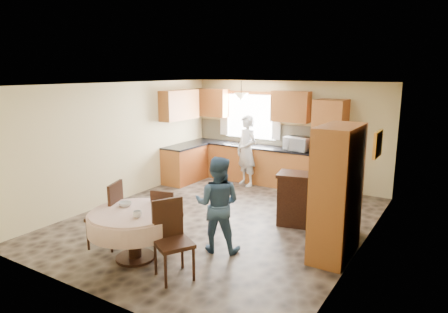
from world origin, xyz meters
name	(u,v)px	position (x,y,z in m)	size (l,w,h in m)	color
floor	(221,220)	(0.00, 0.00, 0.00)	(5.00, 6.00, 0.01)	#6C5C4B
ceiling	(221,84)	(0.00, 0.00, 2.50)	(5.00, 6.00, 0.01)	white
wall_back	(287,133)	(0.00, 3.00, 1.25)	(5.00, 0.02, 2.50)	#D7C589
wall_front	(85,199)	(0.00, -3.00, 1.25)	(5.00, 0.02, 2.50)	#D7C589
wall_left	(122,142)	(-2.50, 0.00, 1.25)	(0.02, 6.00, 2.50)	#D7C589
wall_right	(363,173)	(2.50, 0.00, 1.25)	(0.02, 6.00, 2.50)	#D7C589
window	(250,116)	(-1.00, 2.98, 1.60)	(1.40, 0.03, 1.10)	white
curtain_left	(224,113)	(-1.75, 2.93, 1.65)	(0.22, 0.02, 1.15)	white
curtain_right	(277,116)	(-0.25, 2.93, 1.65)	(0.22, 0.02, 1.15)	white
base_cab_back	(250,164)	(-0.85, 2.70, 0.44)	(3.30, 0.60, 0.88)	#C17633
counter_back	(250,146)	(-0.85, 2.70, 0.90)	(3.30, 0.64, 0.04)	black
base_cab_left	(185,164)	(-2.20, 1.80, 0.44)	(0.60, 1.20, 0.88)	#C17633
counter_left	(185,146)	(-2.20, 1.80, 0.90)	(0.64, 1.20, 0.04)	black
backsplash	(255,133)	(-0.85, 2.99, 1.18)	(3.30, 0.02, 0.55)	tan
wall_cab_left	(212,103)	(-2.05, 2.83, 1.91)	(0.85, 0.33, 0.72)	#B8692E
wall_cab_right	(291,107)	(0.15, 2.83, 1.91)	(0.90, 0.33, 0.72)	#B8692E
wall_cab_side	(179,105)	(-2.33, 1.80, 1.91)	(0.33, 1.20, 0.72)	#B8692E
oven_tower	(329,147)	(1.15, 2.69, 1.06)	(0.66, 0.62, 2.12)	#C17633
oven_upper	(325,141)	(1.15, 2.38, 1.25)	(0.56, 0.01, 0.45)	black
oven_lower	(324,164)	(1.15, 2.38, 0.75)	(0.56, 0.01, 0.45)	black
pendant	(241,97)	(-1.00, 2.50, 2.12)	(0.36, 0.36, 0.18)	beige
sideboard	(312,202)	(1.54, 0.61, 0.45)	(1.25, 0.52, 0.89)	#341B0E
space_heater	(345,224)	(2.20, 0.35, 0.26)	(0.38, 0.27, 0.52)	black
cupboard	(337,193)	(2.22, -0.35, 0.99)	(0.52, 1.04, 1.98)	#C17633
dining_table	(134,222)	(-0.24, -2.00, 0.58)	(1.30, 1.30, 0.74)	#341B0E
chair_left	(109,211)	(-0.88, -1.88, 0.58)	(0.59, 0.59, 1.05)	#341B0E
chair_back	(165,214)	(-0.17, -1.37, 0.51)	(0.49, 0.49, 0.92)	#341B0E
chair_right	(171,235)	(0.53, -2.08, 0.58)	(0.62, 0.62, 1.05)	#341B0E
framed_picture	(378,144)	(2.47, 1.09, 1.51)	(0.06, 0.55, 0.45)	gold
microwave	(297,144)	(0.42, 2.65, 1.08)	(0.57, 0.39, 0.32)	silver
person_sink	(247,151)	(-0.72, 2.30, 0.85)	(0.62, 0.41, 1.71)	silver
person_dining	(218,204)	(0.63, -1.09, 0.74)	(0.72, 0.56, 1.49)	#345272
bowl_sideboard	(295,174)	(1.19, 0.61, 0.92)	(0.20, 0.20, 0.05)	#B2B2B2
bottle_sideboard	(339,172)	(1.98, 0.61, 1.06)	(0.13, 0.13, 0.33)	silver
cup_table	(137,214)	(-0.01, -2.15, 0.79)	(0.12, 0.12, 0.09)	#B2B2B2
bowl_table	(125,204)	(-0.50, -1.90, 0.77)	(0.20, 0.20, 0.06)	#B2B2B2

